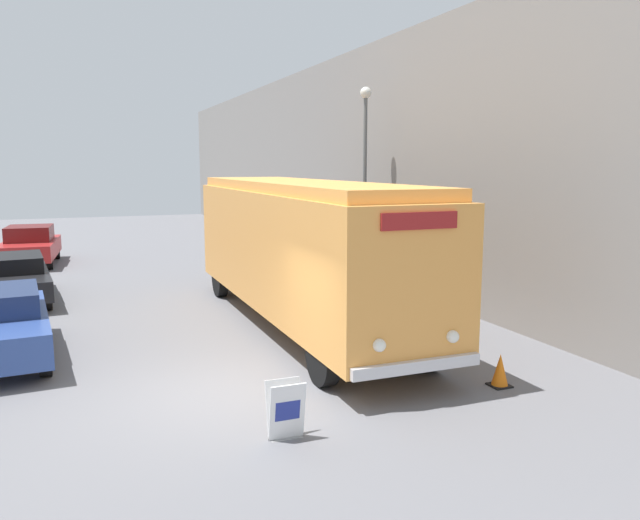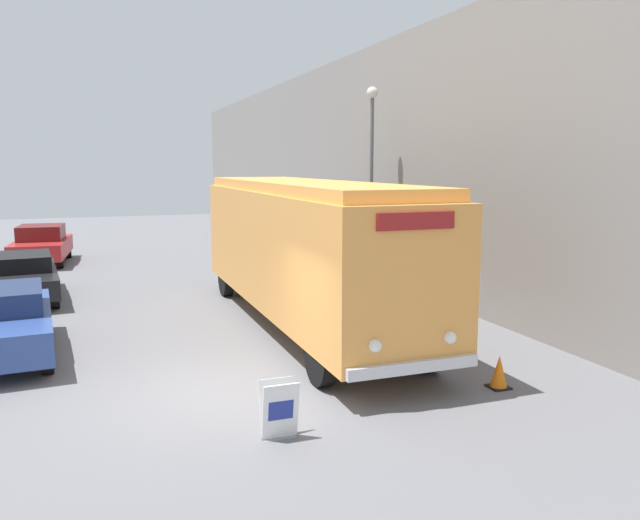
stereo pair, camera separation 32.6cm
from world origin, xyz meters
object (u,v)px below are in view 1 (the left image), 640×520
object	(u,v)px
vintage_bus	(301,245)
sign_board	(286,411)
traffic_cone	(500,370)
streetlamp	(365,159)
parked_car_mid	(14,277)
parked_car_far	(30,245)

from	to	relation	value
vintage_bus	sign_board	bearing A→B (deg)	-112.00
vintage_bus	traffic_cone	size ratio (longest dim) A/B	18.66
sign_board	streetlamp	xyz separation A→B (m)	(6.05, 9.94, 3.72)
streetlamp	traffic_cone	distance (m)	10.24
vintage_bus	parked_car_mid	size ratio (longest dim) A/B	2.35
vintage_bus	parked_car_far	distance (m)	14.63
streetlamp	parked_car_mid	size ratio (longest dim) A/B	1.33
parked_car_mid	traffic_cone	xyz separation A→B (m)	(8.69, -11.09, -0.41)
vintage_bus	parked_car_far	bearing A→B (deg)	117.75
vintage_bus	traffic_cone	xyz separation A→B (m)	(1.86, -5.39, -1.73)
parked_car_far	sign_board	bearing A→B (deg)	-72.66
streetlamp	sign_board	bearing A→B (deg)	-121.32
streetlamp	parked_car_mid	distance (m)	11.14
parked_car_far	traffic_cone	bearing A→B (deg)	-60.36
vintage_bus	streetlamp	size ratio (longest dim) A/B	1.77
parked_car_mid	sign_board	bearing A→B (deg)	-74.40
vintage_bus	parked_car_mid	distance (m)	8.99
vintage_bus	traffic_cone	world-z (taller)	vintage_bus
streetlamp	traffic_cone	bearing A→B (deg)	-100.71
sign_board	parked_car_mid	world-z (taller)	parked_car_mid
vintage_bus	parked_car_far	world-z (taller)	vintage_bus
parked_car_mid	streetlamp	bearing A→B (deg)	-14.60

